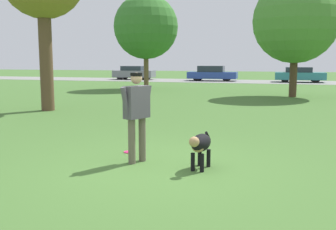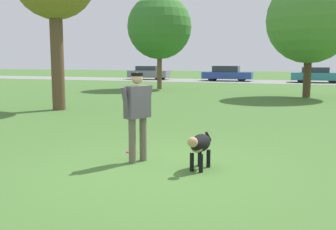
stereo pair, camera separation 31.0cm
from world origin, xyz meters
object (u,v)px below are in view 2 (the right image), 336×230
object	(u,v)px
tree_mid_center	(310,20)
dog	(200,145)
person	(137,109)
parked_car_teal	(316,75)
frisbee	(131,152)
parked_car_grey	(149,73)
parked_car_blue	(227,74)
tree_far_left	(159,27)

from	to	relation	value
tree_mid_center	dog	bearing A→B (deg)	-96.65
person	dog	distance (m)	1.32
tree_mid_center	parked_car_teal	xyz separation A→B (m)	(0.72, 14.01, -3.14)
person	frisbee	xyz separation A→B (m)	(-0.44, 0.66, -0.96)
parked_car_grey	parked_car_blue	distance (m)	7.60
tree_far_left	parked_car_grey	distance (m)	12.96
frisbee	tree_far_left	distance (m)	18.02
frisbee	parked_car_grey	size ratio (longest dim) A/B	0.05
tree_mid_center	tree_far_left	size ratio (longest dim) A/B	0.99
frisbee	parked_car_grey	xyz separation A→B (m)	(-11.01, 27.98, 0.64)
parked_car_grey	tree_far_left	bearing A→B (deg)	-67.37
tree_mid_center	parked_car_blue	distance (m)	15.99
parked_car_blue	parked_car_teal	world-z (taller)	parked_car_blue
frisbee	parked_car_blue	xyz separation A→B (m)	(-3.40, 27.82, 0.65)
person	dog	world-z (taller)	person
parked_car_grey	parked_car_blue	xyz separation A→B (m)	(7.60, -0.16, 0.01)
dog	tree_mid_center	bearing A→B (deg)	-179.89
dog	tree_far_left	world-z (taller)	tree_far_left
person	parked_car_teal	xyz separation A→B (m)	(3.60, 28.32, -0.33)
frisbee	parked_car_teal	size ratio (longest dim) A/B	0.05
person	tree_far_left	world-z (taller)	tree_far_left
person	parked_car_grey	distance (m)	30.85
frisbee	parked_car_teal	xyz separation A→B (m)	(4.04, 27.66, 0.63)
frisbee	person	bearing A→B (deg)	-56.54
frisbee	tree_far_left	world-z (taller)	tree_far_left
tree_far_left	frisbee	bearing A→B (deg)	-71.29
person	frisbee	world-z (taller)	person
parked_car_blue	parked_car_teal	xyz separation A→B (m)	(7.44, -0.16, -0.02)
dog	parked_car_teal	distance (m)	28.55
tree_far_left	dog	bearing A→B (deg)	-67.36
person	frisbee	size ratio (longest dim) A/B	7.85
frisbee	parked_car_teal	bearing A→B (deg)	81.69
person	tree_mid_center	distance (m)	14.86
parked_car_teal	person	bearing A→B (deg)	-99.22
dog	parked_car_grey	distance (m)	31.43
dog	parked_car_teal	size ratio (longest dim) A/B	0.23
tree_mid_center	parked_car_blue	world-z (taller)	tree_mid_center
tree_mid_center	parked_car_teal	distance (m)	14.38
tree_far_left	parked_car_blue	distance (m)	11.85
dog	tree_far_left	size ratio (longest dim) A/B	0.16
dog	parked_car_blue	size ratio (longest dim) A/B	0.21
tree_far_left	parked_car_teal	bearing A→B (deg)	48.65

